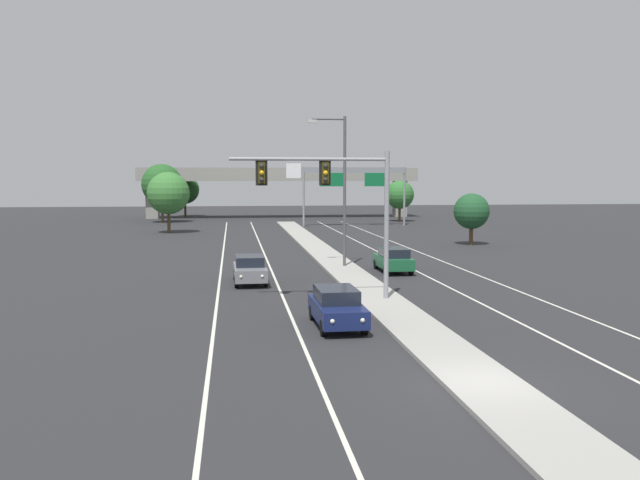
% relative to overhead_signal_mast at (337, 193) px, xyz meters
% --- Properties ---
extents(ground_plane, '(260.00, 260.00, 0.00)m').
position_rel_overhead_signal_mast_xyz_m(ground_plane, '(2.21, -13.55, -5.35)').
color(ground_plane, '#28282B').
extents(median_island, '(2.40, 110.00, 0.15)m').
position_rel_overhead_signal_mast_xyz_m(median_island, '(2.21, 4.45, -5.27)').
color(median_island, '#9E9B93').
rests_on(median_island, ground).
extents(lane_stripe_oncoming_center, '(0.14, 100.00, 0.01)m').
position_rel_overhead_signal_mast_xyz_m(lane_stripe_oncoming_center, '(-2.49, 11.45, -5.35)').
color(lane_stripe_oncoming_center, silver).
rests_on(lane_stripe_oncoming_center, ground).
extents(lane_stripe_receding_center, '(0.14, 100.00, 0.01)m').
position_rel_overhead_signal_mast_xyz_m(lane_stripe_receding_center, '(6.91, 11.45, -5.35)').
color(lane_stripe_receding_center, silver).
rests_on(lane_stripe_receding_center, ground).
extents(edge_stripe_left, '(0.14, 100.00, 0.01)m').
position_rel_overhead_signal_mast_xyz_m(edge_stripe_left, '(-5.79, 11.45, -5.35)').
color(edge_stripe_left, silver).
rests_on(edge_stripe_left, ground).
extents(edge_stripe_right, '(0.14, 100.00, 0.01)m').
position_rel_overhead_signal_mast_xyz_m(edge_stripe_right, '(10.21, 11.45, -5.35)').
color(edge_stripe_right, silver).
rests_on(edge_stripe_right, ground).
extents(overhead_signal_mast, '(7.70, 0.44, 7.20)m').
position_rel_overhead_signal_mast_xyz_m(overhead_signal_mast, '(0.00, 0.00, 0.00)').
color(overhead_signal_mast, gray).
rests_on(overhead_signal_mast, median_island).
extents(street_lamp_median, '(2.58, 0.28, 10.00)m').
position_rel_overhead_signal_mast_xyz_m(street_lamp_median, '(2.27, 12.49, 0.44)').
color(street_lamp_median, '#4C4C51').
rests_on(street_lamp_median, median_island).
extents(car_oncoming_navy, '(1.90, 4.50, 1.58)m').
position_rel_overhead_signal_mast_xyz_m(car_oncoming_navy, '(-0.81, -5.28, -4.53)').
color(car_oncoming_navy, '#141E4C').
rests_on(car_oncoming_navy, ground).
extents(car_oncoming_grey, '(1.89, 4.50, 1.58)m').
position_rel_overhead_signal_mast_xyz_m(car_oncoming_grey, '(-4.03, 6.59, -4.53)').
color(car_oncoming_grey, slate).
rests_on(car_oncoming_grey, ground).
extents(car_receding_green, '(1.84, 4.48, 1.58)m').
position_rel_overhead_signal_mast_xyz_m(car_receding_green, '(5.29, 10.05, -4.53)').
color(car_receding_green, '#195633').
rests_on(car_receding_green, ground).
extents(highway_sign_gantry, '(13.28, 0.42, 7.50)m').
position_rel_overhead_signal_mast_xyz_m(highway_sign_gantry, '(10.41, 51.79, 0.81)').
color(highway_sign_gantry, gray).
rests_on(highway_sign_gantry, ground).
extents(overpass_bridge, '(42.40, 6.40, 7.65)m').
position_rel_overhead_signal_mast_xyz_m(overpass_bridge, '(2.21, 71.73, 0.43)').
color(overpass_bridge, gray).
rests_on(overpass_bridge, ground).
extents(tree_far_right_a, '(3.99, 3.99, 5.77)m').
position_rel_overhead_signal_mast_xyz_m(tree_far_right_a, '(18.31, 59.70, -1.59)').
color(tree_far_right_a, '#4C3823').
rests_on(tree_far_right_a, ground).
extents(tree_far_left_c, '(4.67, 4.67, 6.76)m').
position_rel_overhead_signal_mast_xyz_m(tree_far_left_c, '(-11.99, 43.49, -0.93)').
color(tree_far_left_c, '#4C3823').
rests_on(tree_far_left_c, ground).
extents(tree_far_right_c, '(3.25, 3.25, 4.70)m').
position_rel_overhead_signal_mast_xyz_m(tree_far_right_c, '(16.58, 26.54, -2.29)').
color(tree_far_right_c, '#4C3823').
rests_on(tree_far_right_c, ground).
extents(tree_far_left_a, '(5.55, 5.55, 8.02)m').
position_rel_overhead_signal_mast_xyz_m(tree_far_left_a, '(-14.50, 61.59, -0.11)').
color(tree_far_left_a, '#4C3823').
rests_on(tree_far_left_a, ground).
extents(tree_far_left_b, '(4.51, 4.51, 6.52)m').
position_rel_overhead_signal_mast_xyz_m(tree_far_left_b, '(-12.47, 76.77, -1.09)').
color(tree_far_left_b, '#4C3823').
rests_on(tree_far_left_b, ground).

